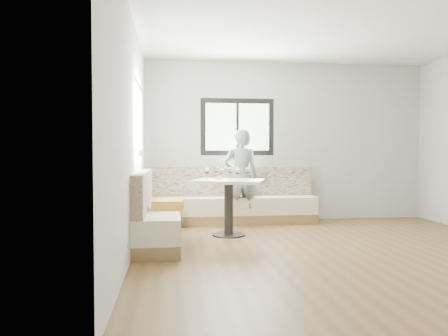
# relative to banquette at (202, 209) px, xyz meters

# --- Properties ---
(room) EXTENTS (5.01, 5.01, 2.81)m
(room) POSITION_rel_banquette_xyz_m (1.51, -1.55, 1.08)
(room) COLOR brown
(room) RESTS_ON ground
(banquette) EXTENTS (2.90, 2.80, 0.95)m
(banquette) POSITION_rel_banquette_xyz_m (0.00, 0.00, 0.00)
(banquette) COLOR brown
(banquette) RESTS_ON ground
(table) EXTENTS (1.17, 1.02, 0.81)m
(table) POSITION_rel_banquette_xyz_m (0.36, -0.50, 0.27)
(table) COLOR black
(table) RESTS_ON ground
(person) EXTENTS (0.58, 0.38, 1.59)m
(person) POSITION_rel_banquette_xyz_m (0.69, 0.45, 0.46)
(person) COLOR slate
(person) RESTS_ON ground
(olive_ramekin) EXTENTS (0.09, 0.09, 0.04)m
(olive_ramekin) POSITION_rel_banquette_xyz_m (0.23, -0.43, 0.50)
(olive_ramekin) COLOR white
(olive_ramekin) RESTS_ON table
(wine_glass_a) EXTENTS (0.08, 0.08, 0.18)m
(wine_glass_a) POSITION_rel_banquette_xyz_m (0.04, -0.54, 0.60)
(wine_glass_a) COLOR white
(wine_glass_a) RESTS_ON table
(wine_glass_b) EXTENTS (0.08, 0.08, 0.18)m
(wine_glass_b) POSITION_rel_banquette_xyz_m (0.23, -0.66, 0.60)
(wine_glass_b) COLOR white
(wine_glass_b) RESTS_ON table
(wine_glass_c) EXTENTS (0.08, 0.08, 0.18)m
(wine_glass_c) POSITION_rel_banquette_xyz_m (0.46, -0.68, 0.60)
(wine_glass_c) COLOR white
(wine_glass_c) RESTS_ON table
(wine_glass_d) EXTENTS (0.08, 0.08, 0.18)m
(wine_glass_d) POSITION_rel_banquette_xyz_m (0.40, -0.37, 0.60)
(wine_glass_d) COLOR white
(wine_glass_d) RESTS_ON table
(wine_glass_e) EXTENTS (0.08, 0.08, 0.18)m
(wine_glass_e) POSITION_rel_banquette_xyz_m (0.64, -0.48, 0.60)
(wine_glass_e) COLOR white
(wine_glass_e) RESTS_ON table
(wine_glass_f) EXTENTS (0.08, 0.08, 0.18)m
(wine_glass_f) POSITION_rel_banquette_xyz_m (0.20, -0.24, 0.60)
(wine_glass_f) COLOR white
(wine_glass_f) RESTS_ON table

